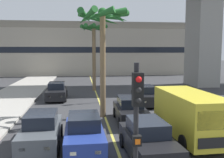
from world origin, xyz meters
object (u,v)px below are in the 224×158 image
at_px(traffic_light_median_near, 137,127).
at_px(palm_tree_near_median, 94,36).
at_px(car_queue_fifth, 41,131).
at_px(delivery_van, 190,114).
at_px(car_queue_front, 57,92).
at_px(car_queue_sixth, 148,140).
at_px(car_queue_fourth, 145,96).
at_px(car_queue_third, 84,133).
at_px(palm_tree_mid_median, 103,26).
at_px(car_queue_second, 130,111).
at_px(traffic_light_median_far, 103,71).

relative_size(traffic_light_median_near, palm_tree_near_median, 0.57).
relative_size(car_queue_fifth, delivery_van, 0.78).
bearing_deg(traffic_light_median_near, car_queue_front, 100.91).
distance_m(car_queue_sixth, delivery_van, 3.33).
height_order(car_queue_fourth, traffic_light_median_near, traffic_light_median_near).
relative_size(car_queue_third, palm_tree_near_median, 0.56).
bearing_deg(car_queue_fourth, palm_tree_mid_median, -137.14).
relative_size(car_queue_third, delivery_van, 0.78).
bearing_deg(car_queue_third, car_queue_fourth, 60.57).
bearing_deg(car_queue_fifth, traffic_light_median_near, -63.74).
height_order(car_queue_fifth, palm_tree_mid_median, palm_tree_mid_median).
bearing_deg(car_queue_second, car_queue_fifth, -144.71).
relative_size(car_queue_third, palm_tree_mid_median, 0.57).
distance_m(traffic_light_median_far, palm_tree_near_median, 7.62).
bearing_deg(car_queue_second, traffic_light_median_far, 100.37).
xyz_separation_m(traffic_light_median_far, palm_tree_near_median, (-0.39, 6.84, 3.33)).
xyz_separation_m(car_queue_second, palm_tree_mid_median, (-1.56, 1.51, 5.33)).
height_order(delivery_van, traffic_light_median_far, traffic_light_median_far).
height_order(delivery_van, traffic_light_median_near, traffic_light_median_near).
bearing_deg(palm_tree_mid_median, palm_tree_near_median, 89.88).
xyz_separation_m(car_queue_fifth, traffic_light_median_near, (3.15, -6.38, 1.99)).
xyz_separation_m(car_queue_front, car_queue_third, (2.32, -12.26, 0.00)).
relative_size(car_queue_second, traffic_light_median_near, 0.98).
xyz_separation_m(car_queue_sixth, traffic_light_median_near, (-1.49, -4.52, 1.99)).
bearing_deg(car_queue_fourth, car_queue_sixth, -103.64).
xyz_separation_m(car_queue_second, car_queue_fourth, (2.22, 5.02, 0.00)).
distance_m(car_queue_second, palm_tree_mid_median, 5.76).
relative_size(car_queue_second, car_queue_third, 1.00).
bearing_deg(traffic_light_median_near, palm_tree_near_median, 89.39).
bearing_deg(car_queue_fifth, car_queue_fourth, 49.95).
distance_m(car_queue_second, car_queue_fifth, 6.04).
height_order(car_queue_front, car_queue_fifth, same).
bearing_deg(car_queue_front, delivery_van, -56.62).
xyz_separation_m(delivery_van, palm_tree_mid_median, (-3.93, 4.94, 4.77)).
xyz_separation_m(car_queue_third, delivery_van, (5.31, 0.69, 0.57)).
height_order(car_queue_front, car_queue_second, same).
bearing_deg(car_queue_front, traffic_light_median_far, -24.62).
bearing_deg(car_queue_sixth, palm_tree_near_median, 93.86).
distance_m(car_queue_second, traffic_light_median_near, 10.22).
distance_m(delivery_van, traffic_light_median_far, 10.40).
xyz_separation_m(car_queue_fourth, palm_tree_near_median, (-3.76, 8.07, 5.33)).
bearing_deg(delivery_van, car_queue_sixth, -144.29).
xyz_separation_m(car_queue_front, palm_tree_mid_median, (3.69, -6.62, 5.33)).
bearing_deg(car_queue_fourth, palm_tree_near_median, 114.98).
bearing_deg(traffic_light_median_far, car_queue_fifth, -111.24).
relative_size(car_queue_sixth, palm_tree_near_median, 0.56).
relative_size(car_queue_front, car_queue_second, 1.00).
height_order(car_queue_third, delivery_van, delivery_van).
distance_m(car_queue_second, car_queue_sixth, 5.35).
bearing_deg(car_queue_second, delivery_van, -55.39).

